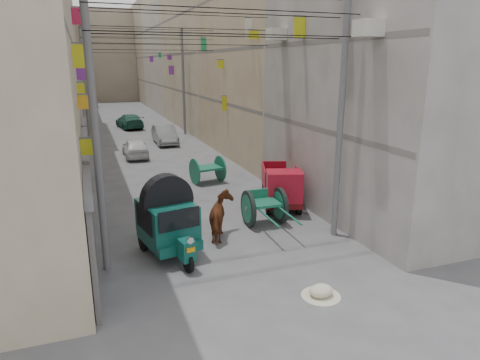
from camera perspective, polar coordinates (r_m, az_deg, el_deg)
name	(u,v)px	position (r m, az deg, el deg)	size (l,w,h in m)	color
building_row_left	(23,50)	(39.70, -26.96, 15.14)	(8.00, 62.00, 14.00)	#C1AD92
building_row_right	(215,52)	(41.21, -3.40, 16.65)	(8.00, 62.00, 14.00)	#A6A09B
end_cap_building	(105,56)	(71.45, -17.51, 15.46)	(22.00, 10.00, 13.00)	#A0967E
shutters_left	(88,179)	(16.22, -19.65, 0.17)	(0.18, 14.40, 2.88)	#4C4D52
signboards	(149,98)	(27.35, -12.08, 10.69)	(8.22, 40.52, 5.67)	purple
ac_units	(320,0)	(15.13, 10.65, 22.49)	(0.70, 6.55, 3.35)	beige
utility_poles	(162,93)	(22.72, -10.42, 11.33)	(7.40, 22.20, 8.00)	#5E5E61
overhead_cables	(169,33)	(20.15, -9.48, 18.78)	(7.40, 22.52, 1.12)	black
auto_rickshaw	(168,219)	(12.66, -9.58, -5.19)	(1.85, 2.72, 1.85)	black
tonga_cart	(264,206)	(14.95, 3.27, -3.52)	(1.38, 2.84, 1.27)	black
mini_truck	(282,189)	(16.55, 5.62, -1.19)	(2.21, 3.23, 1.67)	black
second_cart	(207,169)	(20.19, -4.36, 1.44)	(1.56, 1.43, 1.23)	#145B42
feed_sack	(321,291)	(10.88, 10.76, -14.31)	(0.60, 0.48, 0.30)	beige
horse	(222,217)	(13.78, -2.44, -4.90)	(0.78, 1.71, 1.45)	brown
distant_car_white	(135,148)	(26.48, -13.81, 4.19)	(1.35, 3.35, 1.14)	silver
distant_car_grey	(165,135)	(30.59, -10.00, 5.98)	(1.35, 3.88, 1.28)	slate
distant_car_green	(129,121)	(38.67, -14.52, 7.61)	(1.72, 4.24, 1.23)	#1B5040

